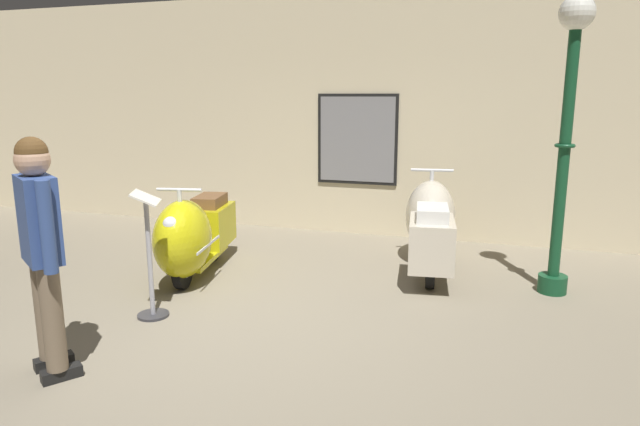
{
  "coord_description": "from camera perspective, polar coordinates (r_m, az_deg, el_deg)",
  "views": [
    {
      "loc": [
        1.98,
        -4.09,
        1.95
      ],
      "look_at": [
        0.11,
        1.76,
        0.64
      ],
      "focal_mm": 31.16,
      "sensor_mm": 36.0,
      "label": 1
    }
  ],
  "objects": [
    {
      "name": "ground_plane",
      "position": [
        4.95,
        -7.57,
        -11.31
      ],
      "size": [
        60.0,
        60.0,
        0.0
      ],
      "primitive_type": "plane",
      "color": "gray"
    },
    {
      "name": "showroom_back_wall",
      "position": [
        7.91,
        3.28,
        9.85
      ],
      "size": [
        18.0,
        0.24,
        3.31
      ],
      "color": "beige",
      "rests_on": "ground"
    },
    {
      "name": "scooter_0",
      "position": [
        6.11,
        -12.97,
        -2.28
      ],
      "size": [
        0.8,
        1.77,
        1.04
      ],
      "rotation": [
        0.0,
        0.0,
        -1.38
      ],
      "color": "black",
      "rests_on": "ground"
    },
    {
      "name": "scooter_1",
      "position": [
        6.45,
        11.27,
        -1.19
      ],
      "size": [
        0.74,
        1.86,
        1.1
      ],
      "rotation": [
        0.0,
        0.0,
        1.7
      ],
      "color": "black",
      "rests_on": "ground"
    },
    {
      "name": "lamppost",
      "position": [
        5.81,
        24.04,
        8.56
      ],
      "size": [
        0.32,
        0.32,
        2.85
      ],
      "color": "#144728",
      "rests_on": "ground"
    },
    {
      "name": "visitor_0",
      "position": [
        4.22,
        -26.72,
        -2.65
      ],
      "size": [
        0.49,
        0.41,
        1.69
      ],
      "rotation": [
        0.0,
        0.0,
        0.96
      ],
      "color": "black",
      "rests_on": "ground"
    },
    {
      "name": "info_stanchion",
      "position": [
        5.14,
        -17.06,
        -5.16
      ],
      "size": [
        0.34,
        0.39,
        1.14
      ],
      "color": "#333338",
      "rests_on": "ground"
    }
  ]
}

